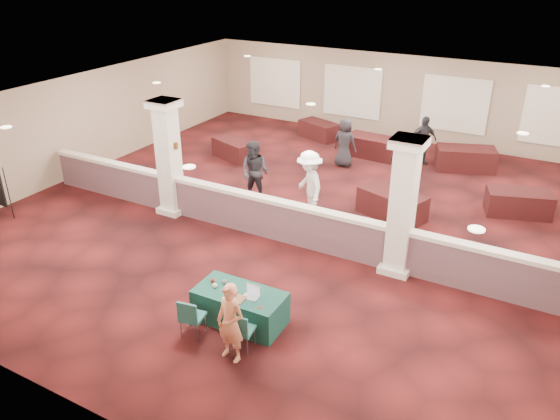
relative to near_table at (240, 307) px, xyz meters
The scene contains 32 objects.
ground 4.93m from the near_table, 100.27° to the left, with size 16.00×16.00×0.00m, color #4F1314.
wall_back 12.93m from the near_table, 93.91° to the left, with size 16.00×0.04×3.20m, color gray.
wall_front 3.51m from the near_table, 105.51° to the right, with size 16.00×0.04×3.20m, color gray.
wall_left 10.19m from the near_table, 151.40° to the left, with size 0.04×16.00×3.20m, color gray.
ceiling 5.69m from the near_table, 100.27° to the left, with size 16.00×16.00×0.02m, color white.
partition_wall 3.46m from the near_table, 104.71° to the left, with size 15.60×0.28×1.10m.
column_left 5.66m from the near_table, 142.65° to the left, with size 0.72×0.72×3.20m.
column_right 4.16m from the near_table, 57.56° to the left, with size 0.72×0.72×3.20m.
sconce_left 5.97m from the near_table, 144.35° to the left, with size 0.12×0.12×0.18m.
sconce_right 5.54m from the near_table, 140.81° to the left, with size 0.12×0.12×0.18m.
near_table is the anchor object (origin of this frame).
conf_chair_main 0.89m from the near_table, 56.47° to the right, with size 0.46×0.46×0.81m.
conf_chair_side 1.04m from the near_table, 122.22° to the right, with size 0.49×0.49×0.84m.
woman 1.16m from the near_table, 65.56° to the right, with size 0.55×0.37×1.54m, color #CE7259.
far_table_front_left 9.44m from the near_table, 123.84° to the left, with size 1.61×0.81×0.65m, color black.
far_table_front_center 6.10m from the near_table, 79.38° to the left, with size 1.82×0.91×0.74m, color black.
far_table_front_right 8.87m from the near_table, 62.08° to the left, with size 1.70×0.85×0.69m, color black.
far_table_back_left 11.90m from the near_table, 107.58° to the left, with size 1.59×0.79×0.64m, color black.
far_table_back_center 10.40m from the near_table, 95.71° to the left, with size 1.79×0.90×0.73m, color black.
far_table_back_right 10.85m from the near_table, 78.66° to the left, with size 1.87×0.94×0.76m, color black.
attendee_a 5.75m from the near_table, 118.17° to the left, with size 0.88×0.49×1.83m, color black.
attendee_b 4.96m from the near_table, 100.14° to the left, with size 1.23×0.56×1.92m, color white.
attendee_c 10.52m from the near_table, 86.27° to the left, with size 0.98×0.47×1.67m, color black.
attendee_d 9.15m from the near_table, 99.88° to the left, with size 0.82×0.44×1.66m, color black.
laptop_base 0.45m from the near_table, ahead, with size 0.31×0.22×0.02m, color silver.
laptop_screen 0.54m from the near_table, 13.34° to the left, with size 0.31×0.01×0.21m, color silver.
screen_glow 0.53m from the near_table, 12.06° to the left, with size 0.28×0.00×0.18m, color #AEBED1.
knitting 0.43m from the near_table, 77.57° to the right, with size 0.38×0.28×0.03m, color #AF591C.
yarn_cream 0.66m from the near_table, 168.58° to the right, with size 0.10×0.10×0.10m, color beige.
yarn_red 0.76m from the near_table, behind, with size 0.09×0.09×0.09m, color #5D1219.
yarn_grey 0.59m from the near_table, 166.18° to the left, with size 0.10×0.10×0.10m, color #4D4C51.
scissors 0.75m from the near_table, 22.19° to the right, with size 0.11×0.03×0.01m, color #AF2212.
Camera 1 is at (5.84, -12.23, 6.72)m, focal length 35.00 mm.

